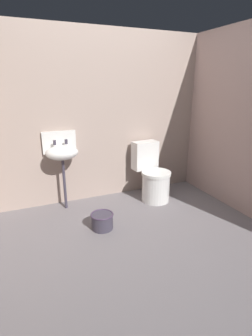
# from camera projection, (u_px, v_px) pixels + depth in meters

# --- Properties ---
(ground_plane) EXTENTS (3.34, 2.82, 0.08)m
(ground_plane) POSITION_uv_depth(u_px,v_px,m) (137.00, 243.00, 2.72)
(ground_plane) COLOR slate
(wall_back) EXTENTS (3.34, 0.10, 2.23)m
(wall_back) POSITION_uv_depth(u_px,v_px,m) (98.00, 118.00, 3.46)
(wall_back) COLOR #A79185
(wall_back) RESTS_ON ground
(toilet_near_wall) EXTENTS (0.43, 0.62, 0.78)m
(toilet_near_wall) POSITION_uv_depth(u_px,v_px,m) (152.00, 177.00, 3.59)
(toilet_near_wall) COLOR white
(toilet_near_wall) RESTS_ON ground
(sink) EXTENTS (0.42, 0.35, 0.99)m
(sink) POSITION_uv_depth(u_px,v_px,m) (62.00, 152.00, 3.18)
(sink) COLOR #3C3746
(sink) RESTS_ON ground
(bucket) EXTENTS (0.26, 0.26, 0.18)m
(bucket) POSITION_uv_depth(u_px,v_px,m) (102.00, 221.00, 2.89)
(bucket) COLOR #3C3746
(bucket) RESTS_ON ground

